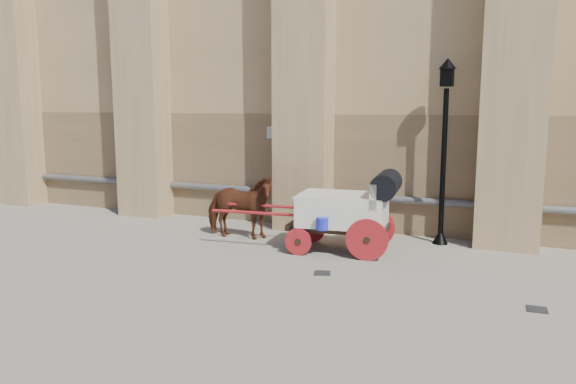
% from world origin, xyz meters
% --- Properties ---
extents(ground, '(90.00, 90.00, 0.00)m').
position_xyz_m(ground, '(0.00, 0.00, 0.00)').
color(ground, gray).
rests_on(ground, ground).
extents(horse, '(1.91, 0.99, 1.56)m').
position_xyz_m(horse, '(-2.06, 2.00, 0.78)').
color(horse, '#5A2611').
rests_on(horse, ground).
extents(carriage, '(4.26, 1.61, 1.83)m').
position_xyz_m(carriage, '(0.76, 1.84, 0.98)').
color(carriage, black).
rests_on(carriage, ground).
extents(street_lamp, '(0.40, 0.40, 4.29)m').
position_xyz_m(street_lamp, '(2.55, 3.38, 2.29)').
color(street_lamp, black).
rests_on(street_lamp, ground).
extents(drain_grate_near, '(0.40, 0.40, 0.01)m').
position_xyz_m(drain_grate_near, '(0.77, 0.06, 0.01)').
color(drain_grate_near, black).
rests_on(drain_grate_near, ground).
extents(drain_grate_far, '(0.34, 0.34, 0.01)m').
position_xyz_m(drain_grate_far, '(4.59, -0.45, 0.01)').
color(drain_grate_far, black).
rests_on(drain_grate_far, ground).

